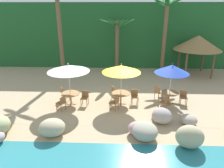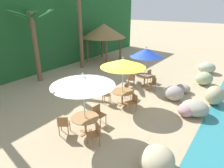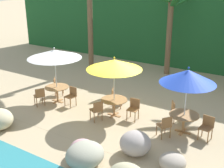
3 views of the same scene
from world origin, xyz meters
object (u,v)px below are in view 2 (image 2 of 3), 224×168
object	(u,v)px
palapa_hut	(104,31)
chair_white_inland	(64,124)
chair_yellow_inland	(106,94)
palm_tree_second	(34,33)
umbrella_yellow	(123,63)
umbrella_white	(83,81)
palm_tree_third	(79,14)
dining_table_white	(85,120)
chair_yellow_seaward	(128,89)
chair_blue_seaward	(151,75)
chair_white_left	(95,133)
chair_yellow_left	(133,101)
dining_table_blue	(145,77)
dining_table_yellow	(122,93)
chair_white_seaward	(98,113)
umbrella_blue	(146,53)
chair_blue_inland	(131,79)
chair_blue_left	(153,83)

from	to	relation	value
palapa_hut	chair_white_inland	bearing A→B (deg)	-150.48
chair_yellow_inland	palm_tree_second	size ratio (longest dim) A/B	0.18
umbrella_yellow	chair_yellow_inland	xyz separation A→B (m)	(-0.41, 0.75, -1.73)
umbrella_white	palm_tree_third	size ratio (longest dim) A/B	0.41
dining_table_white	chair_yellow_seaward	bearing A→B (deg)	4.91
chair_blue_seaward	chair_white_left	bearing A→B (deg)	-170.95
dining_table_white	chair_white_left	distance (m)	0.86
chair_yellow_left	palapa_hut	xyz separation A→B (m)	(6.73, 6.93, 2.27)
umbrella_white	dining_table_blue	distance (m)	6.19
dining_table_yellow	palapa_hut	world-z (taller)	palapa_hut
umbrella_white	palapa_hut	size ratio (longest dim) A/B	0.66
chair_white_inland	chair_white_seaward	bearing A→B (deg)	-23.14
chair_white_inland	palm_tree_second	xyz separation A→B (m)	(3.26, 6.08, 2.72)
umbrella_yellow	umbrella_blue	size ratio (longest dim) A/B	0.99
umbrella_white	chair_blue_inland	xyz separation A→B (m)	(5.39, 1.00, -1.78)
dining_table_yellow	palm_tree_second	size ratio (longest dim) A/B	0.23
dining_table_yellow	palm_tree_third	world-z (taller)	palm_tree_third
umbrella_yellow	dining_table_blue	world-z (taller)	umbrella_yellow
chair_yellow_inland	dining_table_yellow	bearing A→B (deg)	-61.10
dining_table_yellow	palapa_hut	distance (m)	9.14
umbrella_yellow	umbrella_blue	xyz separation A→B (m)	(2.93, 0.19, -0.03)
dining_table_yellow	chair_yellow_seaward	size ratio (longest dim) A/B	1.26
palm_tree_third	dining_table_white	bearing A→B (deg)	-135.73
chair_yellow_left	chair_blue_left	size ratio (longest dim) A/B	1.00
umbrella_white	chair_blue_inland	size ratio (longest dim) A/B	2.99
umbrella_blue	umbrella_white	bearing A→B (deg)	-176.59
umbrella_yellow	palapa_hut	distance (m)	8.90
umbrella_blue	palapa_hut	size ratio (longest dim) A/B	0.65
chair_yellow_left	umbrella_blue	world-z (taller)	umbrella_blue
umbrella_yellow	chair_blue_seaward	xyz separation A→B (m)	(3.78, 0.17, -1.73)
dining_table_white	chair_yellow_left	size ratio (longest dim) A/B	1.26
palm_tree_second	umbrella_white	bearing A→B (deg)	-111.79
umbrella_yellow	palm_tree_third	size ratio (longest dim) A/B	0.40
dining_table_yellow	umbrella_blue	size ratio (longest dim) A/B	0.43
chair_blue_inland	chair_yellow_left	bearing A→B (deg)	-148.65
chair_blue_seaward	chair_blue_inland	xyz separation A→B (m)	(-1.41, 0.66, 0.00)
umbrella_yellow	chair_yellow_left	bearing A→B (deg)	-111.05
umbrella_yellow	chair_yellow_left	xyz separation A→B (m)	(-0.31, -0.80, -1.73)
dining_table_white	chair_yellow_seaward	xyz separation A→B (m)	(3.86, 0.33, -0.10)
umbrella_white	chair_yellow_left	xyz separation A→B (m)	(2.71, -0.63, -1.78)
chair_blue_inland	palm_tree_second	size ratio (longest dim) A/B	0.18
chair_white_inland	chair_blue_inland	distance (m)	5.98
umbrella_white	chair_white_left	xyz separation A→B (m)	(-0.32, -0.79, -1.78)
chair_white_left	chair_blue_left	world-z (taller)	same
palm_tree_third	umbrella_blue	bearing A→B (deg)	-96.75
dining_table_white	dining_table_blue	bearing A→B (deg)	3.41
palm_tree_third	chair_yellow_left	bearing A→B (deg)	-119.05
chair_yellow_seaward	chair_blue_left	xyz separation A→B (m)	(1.66, -0.72, 0.00)
umbrella_white	dining_table_blue	xyz separation A→B (m)	(5.95, 0.35, -1.68)
chair_white_seaward	chair_blue_inland	bearing A→B (deg)	12.28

